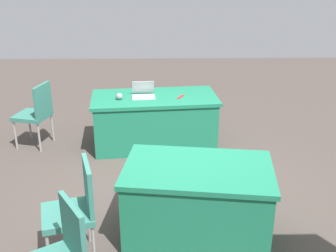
# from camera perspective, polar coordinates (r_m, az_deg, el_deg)

# --- Properties ---
(ground_plane) EXTENTS (14.40, 14.40, 0.00)m
(ground_plane) POSITION_cam_1_polar(r_m,az_deg,el_deg) (4.83, 1.31, -9.93)
(ground_plane) COLOR #4C423D
(table_foreground) EXTENTS (1.85, 1.03, 0.75)m
(table_foreground) POSITION_cam_1_polar(r_m,az_deg,el_deg) (6.01, -1.85, 0.74)
(table_foreground) COLOR #1E7A56
(table_foreground) RESTS_ON ground
(table_mid_right) EXTENTS (1.51, 1.06, 0.75)m
(table_mid_right) POSITION_cam_1_polar(r_m,az_deg,el_deg) (4.09, 4.06, -10.31)
(table_mid_right) COLOR #1E7A56
(table_mid_right) RESTS_ON ground
(chair_tucked_left) EXTENTS (0.54, 0.54, 0.94)m
(chair_tucked_left) POSITION_cam_1_polar(r_m,az_deg,el_deg) (6.20, -17.74, 1.94)
(chair_tucked_left) COLOR #9E9993
(chair_tucked_left) RESTS_ON ground
(chair_aisle) EXTENTS (0.54, 0.54, 0.95)m
(chair_aisle) POSITION_cam_1_polar(r_m,az_deg,el_deg) (3.79, -12.71, -10.76)
(chair_aisle) COLOR #9E9993
(chair_aisle) RESTS_ON ground
(laptop_silver) EXTENTS (0.34, 0.31, 0.21)m
(laptop_silver) POSITION_cam_1_polar(r_m,az_deg,el_deg) (5.86, -3.42, 4.44)
(laptop_silver) COLOR silver
(laptop_silver) RESTS_ON table_foreground
(yarn_ball) EXTENTS (0.09, 0.09, 0.09)m
(yarn_ball) POSITION_cam_1_polar(r_m,az_deg,el_deg) (5.77, -6.74, 4.09)
(yarn_ball) COLOR gray
(yarn_ball) RESTS_ON table_foreground
(scissors_red) EXTENTS (0.11, 0.18, 0.01)m
(scissors_red) POSITION_cam_1_polar(r_m,az_deg,el_deg) (5.84, 1.74, 4.05)
(scissors_red) COLOR red
(scissors_red) RESTS_ON table_foreground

